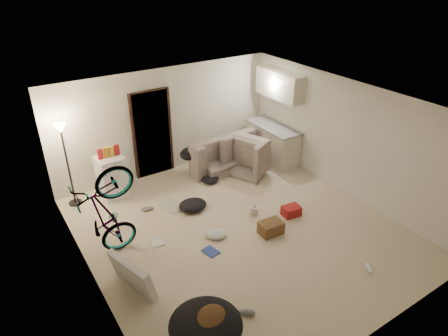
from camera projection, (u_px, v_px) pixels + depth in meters
floor at (239, 229)px, 7.73m from camera, size 5.50×6.00×0.02m
ceiling at (241, 105)px, 6.54m from camera, size 5.50×6.00×0.02m
wall_back at (166, 121)px, 9.35m from camera, size 5.50×0.02×2.50m
wall_front at (381, 271)px, 4.91m from camera, size 5.50×0.02×2.50m
wall_left at (85, 222)px, 5.80m from camera, size 0.02×6.00×2.50m
wall_right at (346, 138)px, 8.46m from camera, size 0.02×6.00×2.50m
doorway at (152, 134)px, 9.24m from camera, size 0.85×0.10×2.04m
door_trim at (153, 134)px, 9.22m from camera, size 0.97×0.04×2.10m
floor_lamp at (64, 148)px, 7.91m from camera, size 0.28×0.28×1.81m
kitchen_counter at (272, 143)px, 10.16m from camera, size 0.60×1.50×0.88m
counter_top at (273, 127)px, 9.94m from camera, size 0.64×1.54×0.04m
kitchen_uppers at (280, 85)px, 9.51m from camera, size 0.38×1.40×0.65m
sofa at (224, 153)px, 9.99m from camera, size 2.17×0.94×0.62m
armchair at (253, 156)px, 9.75m from camera, size 1.24×1.31×0.68m
bicycle at (110, 234)px, 6.80m from camera, size 1.86×0.82×1.07m
mini_fridge at (112, 176)px, 8.62m from camera, size 0.58×0.58×0.92m
snack_box_0 at (100, 156)px, 8.29m from camera, size 0.10×0.07×0.30m
snack_box_1 at (106, 154)px, 8.35m from camera, size 0.11×0.08×0.30m
snack_box_2 at (111, 153)px, 8.40m from camera, size 0.11×0.09×0.30m
snack_box_3 at (117, 152)px, 8.46m from camera, size 0.10×0.07×0.30m
saucer_chair at (206, 330)px, 5.16m from camera, size 0.96×0.96×0.68m
hoodie at (210, 319)px, 5.07m from camera, size 0.60×0.55×0.22m
sofa_drape at (191, 153)px, 9.43m from camera, size 0.66×0.59×0.28m
tv_box at (132, 275)px, 6.18m from camera, size 0.48×0.94×0.61m
drink_case_a at (271, 228)px, 7.55m from camera, size 0.46×0.34×0.25m
drink_case_b at (291, 211)px, 8.09m from camera, size 0.38×0.30×0.20m
juicer at (254, 210)px, 8.12m from camera, size 0.18×0.18×0.26m
newspaper at (172, 206)px, 8.43m from camera, size 0.55×0.62×0.01m
book_blue at (211, 252)px, 7.11m from camera, size 0.25×0.31×0.03m
book_white at (157, 242)px, 7.35m from camera, size 0.23×0.29×0.03m
shoe_1 at (147, 209)px, 8.25m from camera, size 0.28×0.19×0.10m
shoe_3 at (247, 312)px, 5.87m from camera, size 0.28×0.26×0.10m
shoe_4 at (369, 268)px, 6.70m from camera, size 0.20×0.28×0.10m
clothes_lump_a at (193, 205)px, 8.29m from camera, size 0.62×0.54×0.19m
clothes_lump_b at (210, 179)px, 9.31m from camera, size 0.62×0.61×0.14m
clothes_lump_c at (216, 234)px, 7.49m from camera, size 0.51×0.50×0.12m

